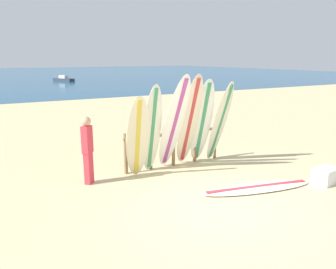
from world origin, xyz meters
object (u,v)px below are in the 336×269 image
Objects in this scene: surfboard_rack at (173,143)px; surfboard_leaning_right at (220,122)px; surfboard_leaning_far_left at (138,137)px; beachgoer_standing at (87,147)px; surfboard_leaning_left at (152,129)px; cooler_box at (326,176)px; surfboard_leaning_center_left at (174,123)px; small_boat_offshore at (64,79)px; surfboard_lying_on_sand at (257,188)px; surfboard_leaning_center_right at (202,122)px; surfboard_leaning_center at (189,122)px.

surfboard_rack is 1.37m from surfboard_leaning_right.
surfboard_rack is 1.35m from surfboard_leaning_far_left.
beachgoer_standing is (-1.12, 0.24, -0.15)m from surfboard_leaning_far_left.
surfboard_leaning_left is 3.71× the size of cooler_box.
surfboard_leaning_center_left is 1.59× the size of beachgoer_standing.
small_boat_offshore is at bearing 82.79° from surfboard_leaning_center_left.
cooler_box is (2.65, -2.37, -1.06)m from surfboard_leaning_center_left.
surfboard_lying_on_sand is at bearing -61.52° from surfboard_leaning_center_left.
surfboard_leaning_far_left is 2.44m from surfboard_leaning_right.
surfboard_leaning_right is at bearing -94.85° from small_boat_offshore.
surfboard_leaning_right is at bearing -12.75° from surfboard_leaning_center_right.
surfboard_leaning_left reaches higher than surfboard_lying_on_sand.
surfboard_leaning_far_left is 3.34× the size of cooler_box.
surfboard_leaning_far_left is 0.90× the size of surfboard_leaning_left.
surfboard_leaning_center reaches higher than cooler_box.
surfboard_leaning_left is 0.71× the size of small_boat_offshore.
beachgoer_standing reaches higher than surfboard_rack.
small_boat_offshore is at bearing 81.21° from surfboard_leaning_far_left.
small_boat_offshore is (4.92, 34.62, -0.86)m from surfboard_leaning_left.
surfboard_leaning_center_right is 3.21m from cooler_box.
beachgoer_standing is at bearing -100.65° from small_boat_offshore.
cooler_box is at bearing -55.99° from surfboard_leaning_center_right.
surfboard_leaning_far_left is 0.64× the size of small_boat_offshore.
surfboard_leaning_center_left reaches higher than surfboard_leaning_center.
cooler_box is (3.17, -2.53, -0.93)m from surfboard_leaning_left.
surfboard_lying_on_sand is at bearing -102.30° from surfboard_leaning_right.
surfboard_rack is at bearing -96.91° from small_boat_offshore.
surfboard_leaning_center is 1.09× the size of surfboard_leaning_right.
surfboard_rack is at bearing 5.08° from beachgoer_standing.
surfboard_leaning_left is 0.96× the size of surfboard_leaning_center_right.
surfboard_rack reaches higher than small_boat_offshore.
small_boat_offshore is (3.37, 36.68, 0.22)m from surfboard_lying_on_sand.
surfboard_leaning_center is at bearing 105.58° from surfboard_lying_on_sand.
beachgoer_standing is (-3.12, 2.11, 0.82)m from surfboard_lying_on_sand.
surfboard_rack is 1.40× the size of surfboard_leaning_far_left.
surfboard_leaning_center_right is 3.06m from beachgoer_standing.
surfboard_leaning_right is 1.45× the size of beachgoer_standing.
surfboard_lying_on_sand is at bearing -74.42° from surfboard_leaning_center.
beachgoer_standing is at bearing 177.28° from surfboard_leaning_right.
surfboard_leaning_center_right is at bearing 167.25° from surfboard_leaning_right.
surfboard_leaning_center_left reaches higher than surfboard_lying_on_sand.
cooler_box is at bearing -48.15° from surfboard_leaning_center.
surfboard_leaning_far_left is 2.91m from surfboard_lying_on_sand.
cooler_box reaches higher than surfboard_lying_on_sand.
surfboard_leaning_center is 2.35m from surfboard_lying_on_sand.
small_boat_offshore is (3.45, 34.62, -0.90)m from surfboard_leaning_center_right.
surfboard_lying_on_sand is at bearing -34.03° from beachgoer_standing.
beachgoer_standing is 2.59× the size of cooler_box.
surfboard_leaning_center is at bearing 123.96° from cooler_box.
surfboard_lying_on_sand is (0.08, -2.06, -1.12)m from surfboard_leaning_center_right.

